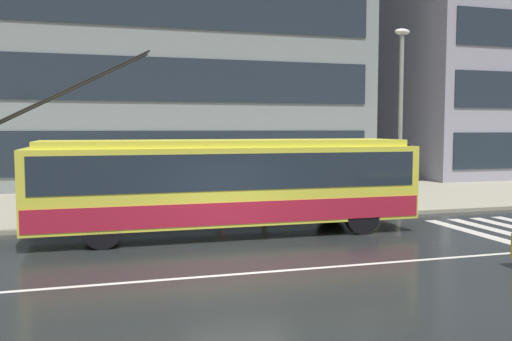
# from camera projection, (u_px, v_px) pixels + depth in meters

# --- Properties ---
(ground_plane) EXTENTS (160.00, 160.00, 0.00)m
(ground_plane) POSITION_uv_depth(u_px,v_px,m) (242.00, 260.00, 12.98)
(ground_plane) COLOR black
(sidewalk_slab) EXTENTS (80.00, 10.00, 0.14)m
(sidewalk_slab) POSITION_uv_depth(u_px,v_px,m) (181.00, 203.00, 22.43)
(sidewalk_slab) COLOR gray
(sidewalk_slab) RESTS_ON ground_plane
(crosswalk_stripe_edge_near) EXTENTS (0.44, 4.40, 0.01)m
(crosswalk_stripe_edge_near) POSITION_uv_depth(u_px,v_px,m) (472.00, 232.00, 16.48)
(crosswalk_stripe_edge_near) COLOR beige
(crosswalk_stripe_edge_near) RESTS_ON ground_plane
(crosswalk_stripe_inner_a) EXTENTS (0.44, 4.40, 0.01)m
(crosswalk_stripe_inner_a) POSITION_uv_depth(u_px,v_px,m) (497.00, 230.00, 16.73)
(crosswalk_stripe_inner_a) COLOR beige
(crosswalk_stripe_inner_a) RESTS_ON ground_plane
(lane_centre_line) EXTENTS (72.00, 0.14, 0.01)m
(lane_centre_line) POSITION_uv_depth(u_px,v_px,m) (256.00, 273.00, 11.83)
(lane_centre_line) COLOR silver
(lane_centre_line) RESTS_ON ground_plane
(trolleybus) EXTENTS (12.83, 2.63, 5.30)m
(trolleybus) POSITION_uv_depth(u_px,v_px,m) (228.00, 182.00, 16.12)
(trolleybus) COLOR yellow
(trolleybus) RESTS_ON ground_plane
(pedestrian_at_shelter) EXTENTS (1.26, 1.26, 1.93)m
(pedestrian_at_shelter) POSITION_uv_depth(u_px,v_px,m) (264.00, 172.00, 18.95)
(pedestrian_at_shelter) COLOR #272821
(pedestrian_at_shelter) RESTS_ON sidewalk_slab
(pedestrian_approaching_curb) EXTENTS (1.45, 1.45, 2.05)m
(pedestrian_approaching_curb) POSITION_uv_depth(u_px,v_px,m) (115.00, 167.00, 18.99)
(pedestrian_approaching_curb) COLOR #464A52
(pedestrian_approaching_curb) RESTS_ON sidewalk_slab
(pedestrian_walking_past) EXTENTS (1.22, 1.22, 2.00)m
(pedestrian_walking_past) POSITION_uv_depth(u_px,v_px,m) (219.00, 169.00, 19.53)
(pedestrian_walking_past) COLOR #5C4F4B
(pedestrian_walking_past) RESTS_ON sidewalk_slab
(street_lamp) EXTENTS (0.60, 0.32, 6.72)m
(street_lamp) POSITION_uv_depth(u_px,v_px,m) (401.00, 103.00, 20.38)
(street_lamp) COLOR gray
(street_lamp) RESTS_ON sidewalk_slab
(office_tower_corner_right) EXTENTS (20.29, 14.21, 17.70)m
(office_tower_corner_right) POSITION_uv_depth(u_px,v_px,m) (508.00, 49.00, 38.77)
(office_tower_corner_right) COLOR #9090A0
(office_tower_corner_right) RESTS_ON ground_plane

